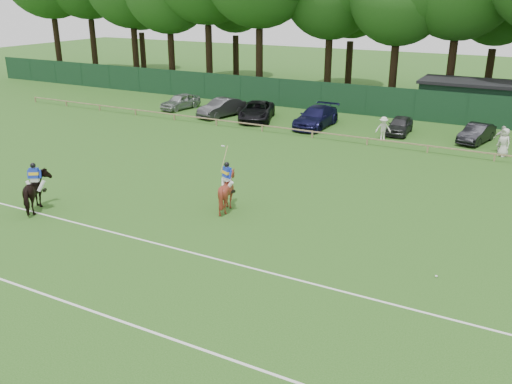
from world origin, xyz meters
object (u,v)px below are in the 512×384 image
Objects in this scene: horse_dark at (37,192)px; spectator_left at (383,128)px; horse_chestnut at (227,191)px; spectator_right at (504,142)px; estate_black at (477,133)px; sedan_grey at (222,108)px; utility_shed at (473,99)px; hatch_grey at (400,125)px; suv_black at (257,111)px; sedan_silver at (180,101)px; spectator_mid at (502,139)px; sedan_navy at (316,117)px; polo_ball at (436,276)px.

spectator_left is at bearing -150.46° from horse_dark.
spectator_right is (10.69, 15.76, -0.01)m from horse_chestnut.
horse_dark is 0.56× the size of estate_black.
sedan_grey is (-3.17, 21.68, -0.18)m from horse_dark.
utility_shed is (4.45, 10.19, 0.72)m from spectator_left.
hatch_grey is 8.85m from utility_shed.
spectator_left is (10.71, 20.52, -0.10)m from horse_dark.
suv_black is 18.55m from spectator_right.
utility_shed is (23.13, 8.15, 0.86)m from sedan_silver.
sedan_grey is 2.57× the size of spectator_mid.
sedan_grey is 0.53× the size of utility_shed.
suv_black is 2.91× the size of spectator_right.
horse_chestnut reaches higher than hatch_grey.
sedan_navy is 58.35× the size of polo_ball.
horse_chestnut is at bearing 176.24° from horse_dark.
spectator_left is at bearing -113.59° from utility_shed.
sedan_grey is at bearing -153.76° from utility_shed.
suv_black is 10.78m from spectator_left.
sedan_grey is 0.85× the size of sedan_navy.
horse_dark reaches higher than polo_ball.
suv_black reaches higher than estate_black.
horse_dark is 34.26m from utility_shed.
horse_dark is 23.93m from sedan_silver.
sedan_silver is 18.79m from spectator_left.
suv_black is at bearing -38.38° from horse_chestnut.
horse_chestnut is 20.48m from estate_black.
sedan_silver is at bearing -177.52° from sedan_grey.
sedan_navy is (13.09, -0.66, 0.09)m from sedan_silver.
spectator_left is 18.07× the size of polo_ball.
horse_dark is 21.91m from sedan_grey.
sedan_silver is 0.88× the size of sedan_grey.
suv_black is 17.56m from utility_shed.
suv_black is at bearing 16.44° from sedan_grey.
sedan_grey is at bearing 154.07° from spectator_left.
suv_black is at bearing -149.03° from spectator_right.
sedan_navy is at bearing 160.62° from spectator_mid.
horse_chestnut reaches higher than sedan_grey.
spectator_left is 19.61m from polo_ball.
estate_black reaches higher than polo_ball.
sedan_silver is 8.01m from suv_black.
horse_dark is 0.55× the size of sedan_silver.
spectator_left reaches higher than sedan_grey.
spectator_right is at bearing 4.78° from sedan_silver.
horse_chestnut reaches higher than spectator_left.
utility_shed reaches higher than spectator_left.
spectator_left is at bearing -26.45° from suv_black.
spectator_right reaches higher than sedan_navy.
suv_black reaches higher than polo_ball.
spectator_right is (26.45, -2.46, 0.22)m from sedan_silver.
polo_ball is at bearing -56.56° from sedan_navy.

